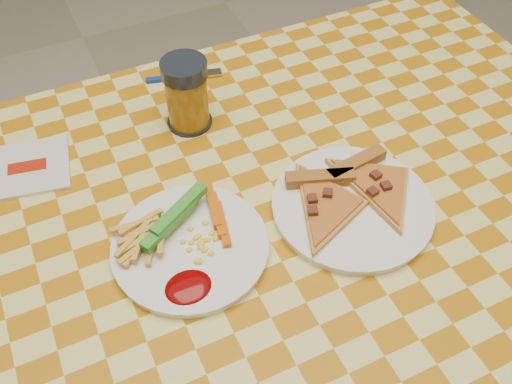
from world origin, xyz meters
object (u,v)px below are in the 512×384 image
plate_left (191,248)px  table (260,254)px  plate_right (352,207)px  drink_glass (187,95)px

plate_left → table: bearing=-0.1°
plate_left → plate_right: bearing=-7.6°
table → plate_left: (-0.11, 0.00, 0.08)m
table → plate_left: size_ratio=5.98×
table → drink_glass: 0.28m
drink_glass → plate_right: bearing=-62.2°
table → drink_glass: bearing=93.1°
plate_left → plate_right: size_ratio=0.92×
table → plate_left: bearing=179.9°
table → drink_glass: size_ratio=10.39×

